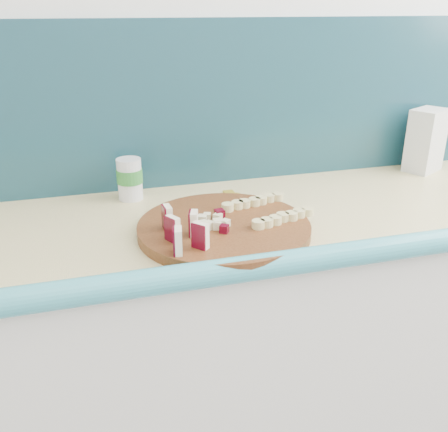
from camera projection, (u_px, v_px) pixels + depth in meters
kitchen_counter at (318, 333)px, 1.63m from camera, size 2.20×0.63×0.91m
backsplash at (295, 100)px, 1.61m from camera, size 2.20×0.02×0.50m
cutting_board at (224, 228)px, 1.26m from camera, size 0.54×0.54×0.03m
apple_wedges at (182, 229)px, 1.15m from camera, size 0.08×0.18×0.06m
apple_chunks at (215, 222)px, 1.24m from camera, size 0.07×0.07×0.02m
banana_slices at (267, 209)px, 1.31m from camera, size 0.22×0.20×0.02m
flour_bag at (426, 140)px, 1.70m from camera, size 0.15×0.14×0.21m
canister at (130, 178)px, 1.46m from camera, size 0.08×0.08×0.12m
banana_peel at (235, 200)px, 1.47m from camera, size 0.20×0.17×0.01m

